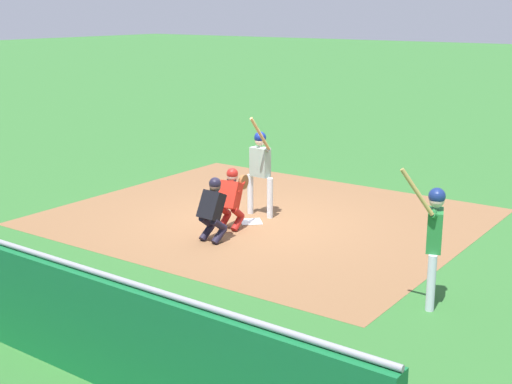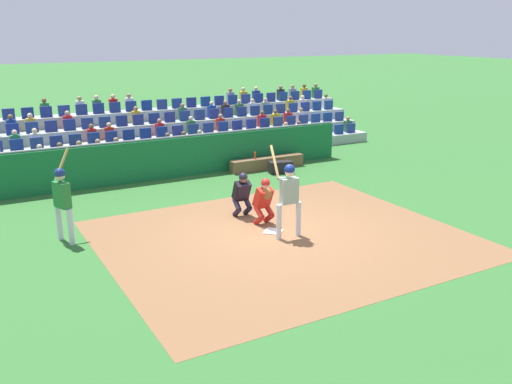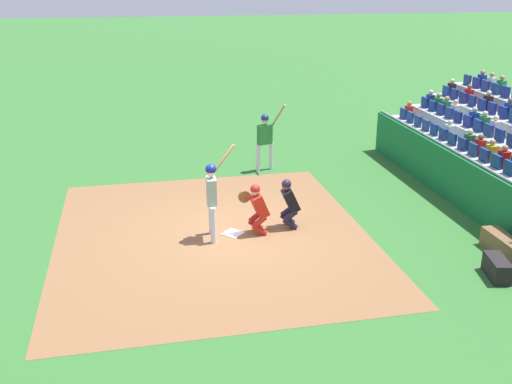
% 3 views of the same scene
% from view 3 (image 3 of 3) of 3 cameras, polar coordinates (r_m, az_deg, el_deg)
% --- Properties ---
extents(ground_plane, '(160.00, 160.00, 0.00)m').
position_cam_3_polar(ground_plane, '(14.58, -2.23, -4.04)').
color(ground_plane, '#2F672B').
extents(infield_dirt_patch, '(8.71, 7.57, 0.01)m').
position_cam_3_polar(infield_dirt_patch, '(14.52, -4.19, -4.18)').
color(infield_dirt_patch, brown).
rests_on(infield_dirt_patch, ground_plane).
extents(home_plate_marker, '(0.62, 0.62, 0.02)m').
position_cam_3_polar(home_plate_marker, '(14.57, -2.23, -3.99)').
color(home_plate_marker, white).
rests_on(home_plate_marker, infield_dirt_patch).
extents(batter_at_plate, '(0.68, 0.74, 2.26)m').
position_cam_3_polar(batter_at_plate, '(13.96, -4.26, -0.01)').
color(batter_at_plate, silver).
rests_on(batter_at_plate, ground_plane).
extents(catcher_crouching, '(0.50, 0.74, 1.29)m').
position_cam_3_polar(catcher_crouching, '(14.34, 0.09, -1.33)').
color(catcher_crouching, '#AF1F19').
rests_on(catcher_crouching, ground_plane).
extents(home_plate_umpire, '(0.48, 0.48, 1.28)m').
position_cam_3_polar(home_plate_umpire, '(14.72, 3.19, -0.87)').
color(home_plate_umpire, black).
rests_on(home_plate_umpire, ground_plane).
extents(dugout_wall, '(12.70, 0.24, 1.45)m').
position_cam_3_polar(dugout_wall, '(16.47, 20.19, 0.19)').
color(dugout_wall, '#136431').
rests_on(dugout_wall, ground_plane).
extents(equipment_duffel_bag, '(0.88, 0.53, 0.43)m').
position_cam_3_polar(equipment_duffel_bag, '(13.47, 22.12, -6.76)').
color(equipment_duffel_bag, black).
rests_on(equipment_duffel_bag, ground_plane).
extents(on_deck_batter, '(0.56, 0.92, 2.21)m').
position_cam_3_polar(on_deck_batter, '(18.94, 0.89, 5.44)').
color(on_deck_batter, silver).
rests_on(on_deck_batter, ground_plane).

